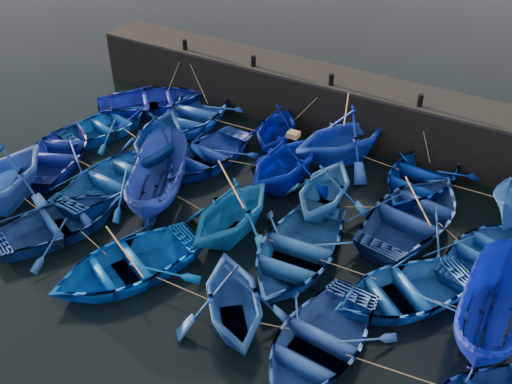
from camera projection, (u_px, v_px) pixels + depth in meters
The scene contains 34 objects.
ground at pixel (209, 254), 19.98m from camera, with size 120.00×120.00×0.00m, color black.
quay_wall at pixel (337, 105), 26.57m from camera, with size 26.00×2.50×2.50m, color black.
quay_top at pixel (339, 79), 25.81m from camera, with size 26.00×2.50×0.12m, color black.
bollard_0 at pixel (185, 45), 28.36m from camera, with size 0.24×0.24×0.50m, color black.
bollard_1 at pixel (253, 61), 26.68m from camera, with size 0.24×0.24×0.50m, color black.
bollard_2 at pixel (331, 79), 25.00m from camera, with size 0.24×0.24×0.50m, color black.
bollard_3 at pixel (420, 100), 23.32m from camera, with size 0.24×0.24×0.50m, color black.
boat_0 at pixel (153, 101), 28.47m from camera, with size 3.82×5.34×1.11m, color #0D1C91.
boat_1 at pixel (193, 113), 27.34m from camera, with size 3.94×5.50×1.14m, color blue.
boat_2 at pixel (276, 128), 25.26m from camera, with size 3.31×3.84×2.02m, color #000C87.
boat_3 at pixel (344, 135), 24.17m from camera, with size 4.19×4.85×2.55m, color blue.
boat_4 at pixel (421, 176), 22.96m from camera, with size 3.81×5.33×1.11m, color navy.
boat_6 at pixel (108, 124), 26.62m from camera, with size 3.28×4.58×0.95m, color #0B4895.
boat_7 at pixel (159, 136), 24.28m from camera, with size 3.99×4.62×2.43m, color navy.
boat_8 at pixel (206, 155), 24.38m from camera, with size 3.47×4.85×1.01m, color #1835A2.
boat_9 at pixel (286, 160), 22.76m from camera, with size 3.83×4.44×2.34m, color #0013A5.
boat_10 at pixel (325, 188), 21.36m from camera, with size 3.56×4.13×2.17m, color #2565B4.
boat_11 at pixel (415, 214), 20.84m from camera, with size 4.13×5.77×1.20m, color navy.
boat_12 at pixel (486, 253), 19.34m from camera, with size 3.08×4.31×0.89m, color blue.
boat_13 at pixel (58, 152), 24.50m from camera, with size 3.67×5.13×1.06m, color navy.
boat_14 at pixel (115, 177), 22.87m from camera, with size 3.83×5.36×1.11m, color #124B91.
boat_15 at pixel (158, 179), 21.95m from camera, with size 1.96×5.21×2.01m, color navy.
boat_16 at pixel (232, 210), 20.12m from camera, with size 3.75×4.35×2.29m, color #1065B8.
boat_17 at pixel (296, 250), 19.27m from camera, with size 3.93×5.50×1.14m, color #1F59A3.
boat_18 at pixel (403, 291), 17.82m from camera, with size 3.46×4.84×1.00m, color blue.
boat_19 at pixel (490, 309), 16.58m from camera, with size 1.85×4.91×1.90m, color #0C1C9D.
boat_20 at pixel (3, 175), 21.70m from camera, with size 4.17×4.83×2.54m, color #2B56B6.
boat_21 at pixel (61, 222), 20.62m from camera, with size 3.54×4.95×1.03m, color navy.
boat_22 at pixel (126, 264), 18.76m from camera, with size 3.73×5.21×1.08m, color blue.
boat_23 at pixel (233, 299), 16.75m from camera, with size 3.53×4.09×2.15m, color #204F9C.
boat_24 at pixel (317, 342), 16.14m from camera, with size 3.60×5.04×1.05m, color #284D9E.
wooden_crate at pixel (293, 135), 21.89m from camera, with size 0.44×0.40×0.21m, color #9B7644.
mooring_ropes at pixel (279, 168), 22.86m from camera, with size 17.93×11.85×2.10m.
loose_oars at pixel (287, 181), 20.44m from camera, with size 9.56×12.36×1.53m.
Camera 1 is at (9.15, -12.00, 13.37)m, focal length 40.00 mm.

